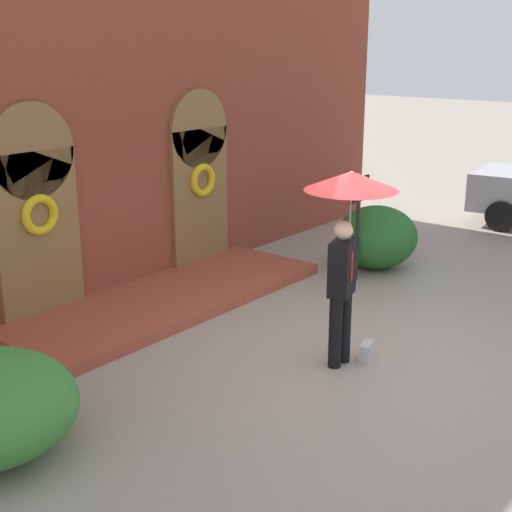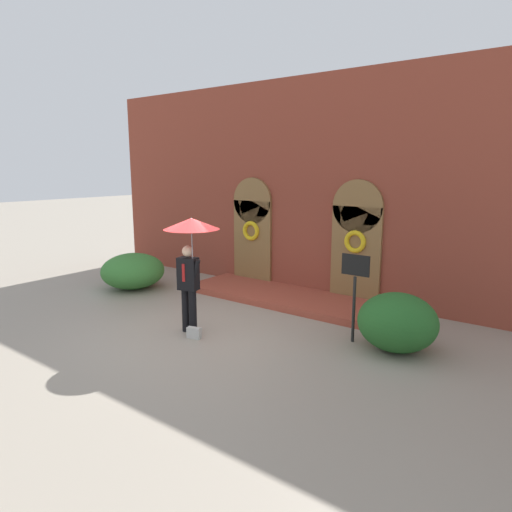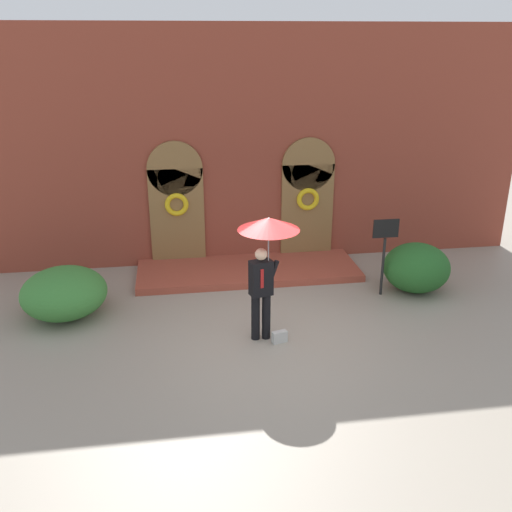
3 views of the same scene
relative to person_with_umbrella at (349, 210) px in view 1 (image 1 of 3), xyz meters
The scene contains 6 objects.
ground_plane 1.92m from the person_with_umbrella, 32.38° to the left, with size 80.00×80.00×0.00m, color gray.
building_facade 4.28m from the person_with_umbrella, 88.81° to the left, with size 14.00×2.30×5.60m.
person_with_umbrella is the anchor object (origin of this frame).
handbag 1.83m from the person_with_umbrella, 42.07° to the right, with size 0.28×0.12×0.22m, color #B7B7B2.
sign_post 3.28m from the person_with_umbrella, 28.60° to the left, with size 0.56×0.06×1.72m.
shrub_right 4.21m from the person_with_umbrella, 24.22° to the left, with size 1.45×1.39×1.08m, color #235B23.
Camera 1 is at (-7.02, -4.28, 3.78)m, focal length 50.00 mm.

